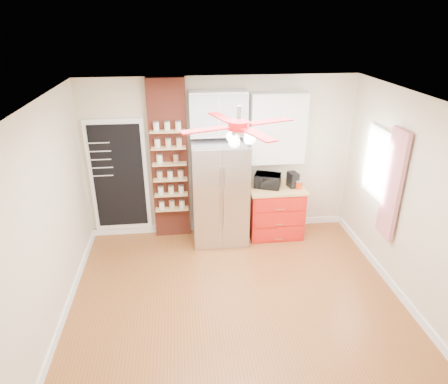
{
  "coord_description": "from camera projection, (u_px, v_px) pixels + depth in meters",
  "views": [
    {
      "loc": [
        -0.67,
        -4.33,
        3.58
      ],
      "look_at": [
        -0.06,
        0.9,
        1.21
      ],
      "focal_mm": 32.0,
      "sensor_mm": 36.0,
      "label": 1
    }
  ],
  "objects": [
    {
      "name": "chalkboard",
      "position": [
        119.0,
        177.0,
        6.62
      ],
      "size": [
        0.95,
        0.05,
        1.95
      ],
      "color": "white",
      "rests_on": "wall_back"
    },
    {
      "name": "wall_front",
      "position": [
        275.0,
        327.0,
        3.1
      ],
      "size": [
        4.5,
        0.02,
        2.7
      ],
      "primitive_type": "cube",
      "color": "beige",
      "rests_on": "floor"
    },
    {
      "name": "curtain",
      "position": [
        393.0,
        185.0,
        5.41
      ],
      "size": [
        0.06,
        0.4,
        1.55
      ],
      "primitive_type": "cube",
      "color": "red",
      "rests_on": "wall_right"
    },
    {
      "name": "ceiling",
      "position": [
        239.0,
        101.0,
        4.36
      ],
      "size": [
        4.5,
        4.5,
        0.0
      ],
      "primitive_type": "plane",
      "color": "white",
      "rests_on": "wall_back"
    },
    {
      "name": "pantry_jar_beans",
      "position": [
        176.0,
        159.0,
        6.39
      ],
      "size": [
        0.09,
        0.09,
        0.13
      ],
      "primitive_type": "cylinder",
      "rotation": [
        0.0,
        0.0,
        -0.13
      ],
      "color": "brown",
      "rests_on": "brick_pillar"
    },
    {
      "name": "brick_pillar",
      "position": [
        170.0,
        161.0,
        6.56
      ],
      "size": [
        0.6,
        0.16,
        2.7
      ],
      "primitive_type": "cube",
      "color": "brown",
      "rests_on": "floor"
    },
    {
      "name": "coffee_maker",
      "position": [
        293.0,
        180.0,
        6.68
      ],
      "size": [
        0.19,
        0.23,
        0.26
      ],
      "primitive_type": "cube",
      "rotation": [
        0.0,
        0.0,
        0.25
      ],
      "color": "black",
      "rests_on": "red_cabinet"
    },
    {
      "name": "toaster_oven",
      "position": [
        268.0,
        181.0,
        6.67
      ],
      "size": [
        0.5,
        0.42,
        0.23
      ],
      "primitive_type": "imported",
      "rotation": [
        0.0,
        0.0,
        -0.36
      ],
      "color": "black",
      "rests_on": "red_cabinet"
    },
    {
      "name": "canister_right",
      "position": [
        299.0,
        183.0,
        6.69
      ],
      "size": [
        0.11,
        0.11,
        0.14
      ],
      "primitive_type": "cylinder",
      "rotation": [
        0.0,
        0.0,
        0.36
      ],
      "color": "red",
      "rests_on": "red_cabinet"
    },
    {
      "name": "floor",
      "position": [
        236.0,
        299.0,
        5.47
      ],
      "size": [
        4.5,
        4.5,
        0.0
      ],
      "primitive_type": "plane",
      "color": "brown",
      "rests_on": "ground"
    },
    {
      "name": "wall_back",
      "position": [
        220.0,
        158.0,
        6.72
      ],
      "size": [
        4.5,
        0.02,
        2.7
      ],
      "primitive_type": "cube",
      "color": "beige",
      "rests_on": "floor"
    },
    {
      "name": "upper_shelf_unit",
      "position": [
        278.0,
        128.0,
        6.47
      ],
      "size": [
        0.9,
        0.3,
        1.15
      ],
      "primitive_type": "cube",
      "color": "white",
      "rests_on": "wall_back"
    },
    {
      "name": "window",
      "position": [
        378.0,
        164.0,
        5.88
      ],
      "size": [
        0.04,
        0.75,
        1.05
      ],
      "primitive_type": "cube",
      "color": "white",
      "rests_on": "wall_right"
    },
    {
      "name": "ceiling_fan",
      "position": [
        239.0,
        126.0,
        4.47
      ],
      "size": [
        1.4,
        1.4,
        0.44
      ],
      "color": "silver",
      "rests_on": "ceiling"
    },
    {
      "name": "wall_left",
      "position": [
        48.0,
        221.0,
        4.68
      ],
      "size": [
        0.02,
        4.0,
        2.7
      ],
      "primitive_type": "cube",
      "color": "beige",
      "rests_on": "floor"
    },
    {
      "name": "red_cabinet",
      "position": [
        275.0,
        211.0,
        6.9
      ],
      "size": [
        0.94,
        0.64,
        0.9
      ],
      "color": "red",
      "rests_on": "floor"
    },
    {
      "name": "canister_left",
      "position": [
        299.0,
        185.0,
        6.64
      ],
      "size": [
        0.14,
        0.14,
        0.13
      ],
      "primitive_type": "cylinder",
      "rotation": [
        0.0,
        0.0,
        -0.4
      ],
      "color": "#C4390A",
      "rests_on": "red_cabinet"
    },
    {
      "name": "fridge",
      "position": [
        220.0,
        193.0,
        6.58
      ],
      "size": [
        0.9,
        0.7,
        1.75
      ],
      "primitive_type": "cube",
      "color": "silver",
      "rests_on": "floor"
    },
    {
      "name": "pantry_jar_oats",
      "position": [
        159.0,
        159.0,
        6.4
      ],
      "size": [
        0.1,
        0.1,
        0.14
      ],
      "primitive_type": "cylinder",
      "rotation": [
        0.0,
        0.0,
        -0.02
      ],
      "color": "beige",
      "rests_on": "brick_pillar"
    },
    {
      "name": "wall_right",
      "position": [
        410.0,
        202.0,
        5.15
      ],
      "size": [
        0.02,
        4.0,
        2.7
      ],
      "primitive_type": "cube",
      "color": "beige",
      "rests_on": "floor"
    },
    {
      "name": "upper_glass_cabinet",
      "position": [
        218.0,
        113.0,
        6.23
      ],
      "size": [
        0.9,
        0.35,
        0.7
      ],
      "primitive_type": "cube",
      "color": "white",
      "rests_on": "wall_back"
    }
  ]
}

